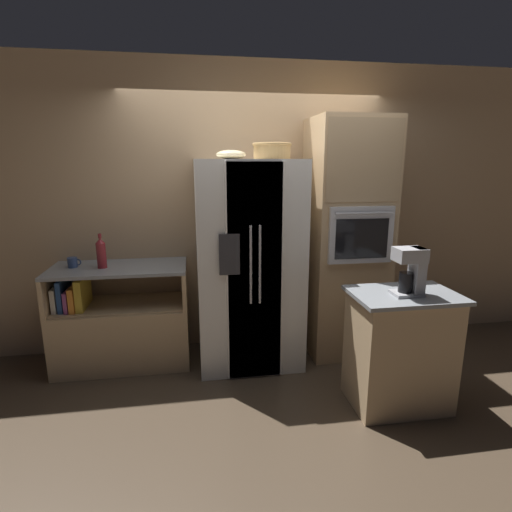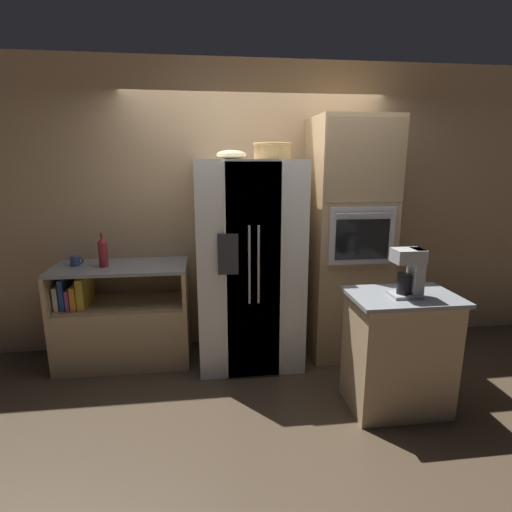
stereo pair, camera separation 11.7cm
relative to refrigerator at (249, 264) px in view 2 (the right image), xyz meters
The scene contains 11 objects.
ground_plane 0.95m from the refrigerator, 14.66° to the right, with size 20.00×20.00×0.00m, color #4C3D2D.
wall_back 0.64m from the refrigerator, 74.96° to the left, with size 12.00×0.06×2.80m.
counter_left 1.33m from the refrigerator, behind, with size 1.20×0.59×0.94m.
refrigerator is the anchor object (origin of this frame).
wall_oven 0.98m from the refrigerator, ahead, with size 0.72×0.72×2.26m.
island_counter 1.48m from the refrigerator, 41.68° to the right, with size 0.78×0.54×0.91m.
wicker_basket 1.04m from the refrigerator, 11.93° to the right, with size 0.34×0.34×0.14m.
fruit_bowl 0.99m from the refrigerator, behind, with size 0.26×0.26×0.08m.
bottle_tall 1.31m from the refrigerator, behind, with size 0.08×0.08×0.31m.
mug 1.58m from the refrigerator, behind, with size 0.12×0.08×0.09m.
coffee_maker 1.44m from the refrigerator, 42.61° to the right, with size 0.21×0.16×0.35m.
Camera 2 is at (-0.49, -3.52, 1.87)m, focal length 28.00 mm.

